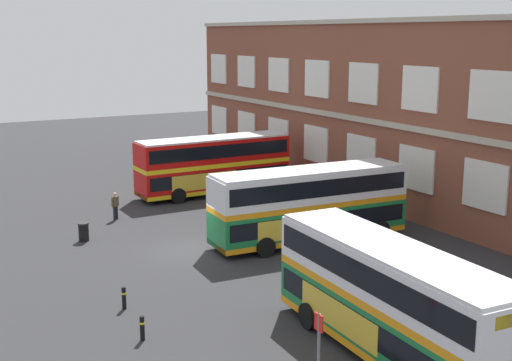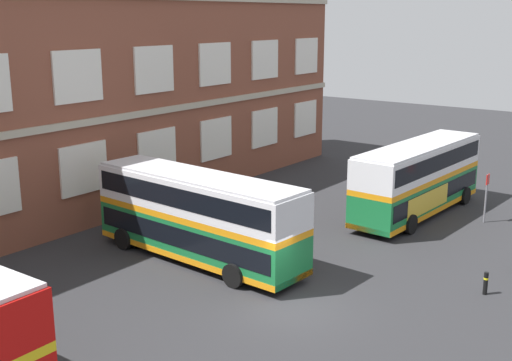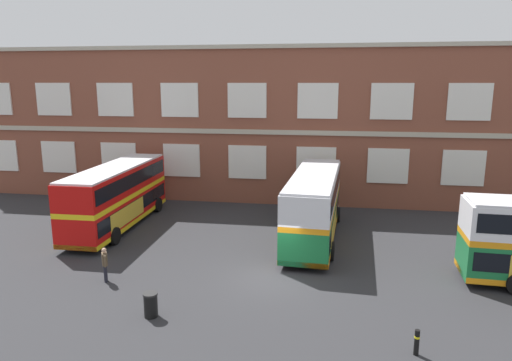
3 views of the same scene
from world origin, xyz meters
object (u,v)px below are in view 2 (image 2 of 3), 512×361
object	(u,v)px
double_decker_middle	(198,216)
safety_bollard_east	(486,283)
double_decker_far	(418,178)
bus_stand_flag	(486,193)

from	to	relation	value
double_decker_middle	safety_bollard_east	size ratio (longest dim) A/B	11.72
double_decker_middle	double_decker_far	size ratio (longest dim) A/B	1.00
bus_stand_flag	safety_bollard_east	world-z (taller)	bus_stand_flag
double_decker_far	bus_stand_flag	xyz separation A→B (m)	(0.87, -3.56, -0.51)
double_decker_middle	safety_bollard_east	xyz separation A→B (m)	(4.05, -11.84, -1.66)
double_decker_far	bus_stand_flag	size ratio (longest dim) A/B	4.11
double_decker_far	safety_bollard_east	bearing A→B (deg)	-142.30
bus_stand_flag	double_decker_middle	bearing A→B (deg)	147.47
double_decker_far	safety_bollard_east	world-z (taller)	double_decker_far
safety_bollard_east	double_decker_far	bearing A→B (deg)	37.70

